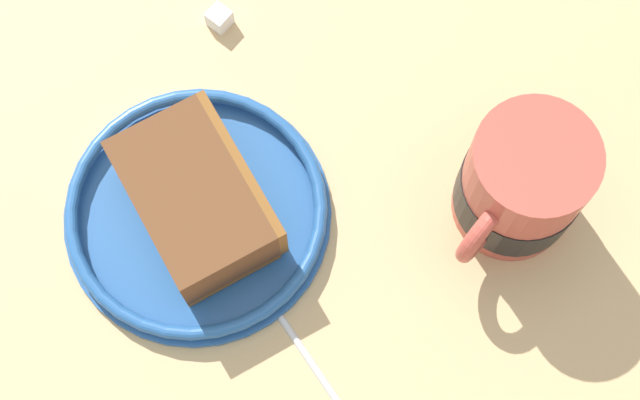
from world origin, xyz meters
The scene contains 5 objects.
ground_plane centered at (0.00, 0.00, -1.19)cm, with size 128.79×128.79×2.38cm, color tan.
small_plate centered at (-2.80, -1.80, 0.88)cm, with size 18.37×18.37×1.80cm.
cake_slice centered at (-2.78, -1.53, 3.28)cm, with size 11.87×8.41×4.76cm.
tea_mug centered at (8.69, 16.21, 4.61)cm, with size 8.10×10.66×9.99cm.
sugar_cube centered at (-14.46, 7.39, 0.76)cm, with size 1.51×1.51×1.51cm, color white.
Camera 1 is at (18.24, -5.92, 64.12)cm, focal length 54.68 mm.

